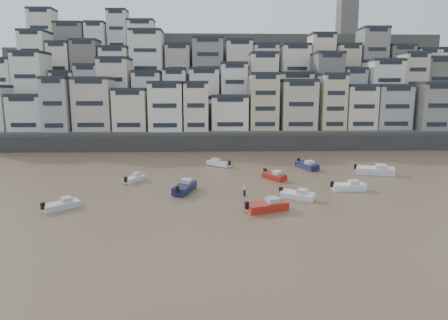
{
  "coord_description": "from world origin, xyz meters",
  "views": [
    {
      "loc": [
        6.51,
        -24.66,
        13.71
      ],
      "look_at": [
        8.52,
        30.0,
        4.0
      ],
      "focal_mm": 32.0,
      "sensor_mm": 36.0,
      "label": 1
    }
  ],
  "objects_px": {
    "boat_c": "(185,186)",
    "boat_f": "(134,178)",
    "boat_a": "(267,205)",
    "boat_b": "(297,194)",
    "boat_d": "(349,186)",
    "boat_i": "(307,164)",
    "boat_e": "(274,175)",
    "boat_g": "(375,169)",
    "boat_j": "(61,204)",
    "boat_h": "(219,162)",
    "person_pink": "(244,190)"
  },
  "relations": [
    {
      "from": "boat_d",
      "to": "boat_i",
      "type": "height_order",
      "value": "boat_i"
    },
    {
      "from": "boat_c",
      "to": "boat_h",
      "type": "height_order",
      "value": "boat_c"
    },
    {
      "from": "boat_e",
      "to": "boat_h",
      "type": "xyz_separation_m",
      "value": [
        -8.29,
        10.99,
        0.04
      ]
    },
    {
      "from": "boat_j",
      "to": "boat_c",
      "type": "bearing_deg",
      "value": -14.43
    },
    {
      "from": "boat_a",
      "to": "boat_b",
      "type": "bearing_deg",
      "value": 23.55
    },
    {
      "from": "boat_b",
      "to": "boat_d",
      "type": "height_order",
      "value": "boat_d"
    },
    {
      "from": "boat_a",
      "to": "boat_e",
      "type": "bearing_deg",
      "value": 55.16
    },
    {
      "from": "boat_h",
      "to": "boat_j",
      "type": "relative_size",
      "value": 1.16
    },
    {
      "from": "boat_f",
      "to": "boat_b",
      "type": "bearing_deg",
      "value": -89.54
    },
    {
      "from": "boat_i",
      "to": "boat_j",
      "type": "bearing_deg",
      "value": -75.97
    },
    {
      "from": "boat_i",
      "to": "boat_j",
      "type": "distance_m",
      "value": 40.98
    },
    {
      "from": "boat_j",
      "to": "boat_e",
      "type": "bearing_deg",
      "value": -14.59
    },
    {
      "from": "boat_d",
      "to": "boat_c",
      "type": "bearing_deg",
      "value": 178.22
    },
    {
      "from": "boat_b",
      "to": "boat_i",
      "type": "bearing_deg",
      "value": 107.04
    },
    {
      "from": "boat_a",
      "to": "person_pink",
      "type": "height_order",
      "value": "person_pink"
    },
    {
      "from": "boat_d",
      "to": "boat_j",
      "type": "xyz_separation_m",
      "value": [
        -36.29,
        -7.4,
        -0.07
      ]
    },
    {
      "from": "boat_e",
      "to": "boat_i",
      "type": "distance_m",
      "value": 10.69
    },
    {
      "from": "boat_f",
      "to": "boat_h",
      "type": "height_order",
      "value": "boat_h"
    },
    {
      "from": "boat_c",
      "to": "boat_h",
      "type": "bearing_deg",
      "value": -0.71
    },
    {
      "from": "boat_a",
      "to": "boat_d",
      "type": "height_order",
      "value": "boat_a"
    },
    {
      "from": "boat_i",
      "to": "boat_f",
      "type": "bearing_deg",
      "value": -92.11
    },
    {
      "from": "boat_e",
      "to": "boat_g",
      "type": "relative_size",
      "value": 0.75
    },
    {
      "from": "boat_g",
      "to": "boat_j",
      "type": "relative_size",
      "value": 1.45
    },
    {
      "from": "boat_g",
      "to": "boat_h",
      "type": "distance_m",
      "value": 26.55
    },
    {
      "from": "boat_g",
      "to": "boat_j",
      "type": "distance_m",
      "value": 47.47
    },
    {
      "from": "boat_a",
      "to": "boat_j",
      "type": "relative_size",
      "value": 1.23
    },
    {
      "from": "person_pink",
      "to": "boat_a",
      "type": "bearing_deg",
      "value": -73.2
    },
    {
      "from": "person_pink",
      "to": "boat_b",
      "type": "bearing_deg",
      "value": -15.31
    },
    {
      "from": "boat_f",
      "to": "person_pink",
      "type": "relative_size",
      "value": 2.54
    },
    {
      "from": "boat_e",
      "to": "boat_a",
      "type": "bearing_deg",
      "value": -42.1
    },
    {
      "from": "boat_g",
      "to": "boat_c",
      "type": "bearing_deg",
      "value": -144.28
    },
    {
      "from": "boat_b",
      "to": "boat_j",
      "type": "distance_m",
      "value": 28.44
    },
    {
      "from": "boat_c",
      "to": "boat_i",
      "type": "distance_m",
      "value": 25.41
    },
    {
      "from": "boat_f",
      "to": "person_pink",
      "type": "height_order",
      "value": "person_pink"
    },
    {
      "from": "boat_a",
      "to": "boat_e",
      "type": "height_order",
      "value": "boat_a"
    },
    {
      "from": "boat_b",
      "to": "boat_j",
      "type": "xyz_separation_m",
      "value": [
        -28.26,
        -3.21,
        -0.04
      ]
    },
    {
      "from": "boat_f",
      "to": "boat_d",
      "type": "bearing_deg",
      "value": -76.1
    },
    {
      "from": "boat_d",
      "to": "boat_j",
      "type": "relative_size",
      "value": 1.12
    },
    {
      "from": "boat_c",
      "to": "boat_h",
      "type": "xyz_separation_m",
      "value": [
        5.07,
        18.11,
        -0.13
      ]
    },
    {
      "from": "boat_c",
      "to": "boat_d",
      "type": "height_order",
      "value": "boat_c"
    },
    {
      "from": "boat_j",
      "to": "person_pink",
      "type": "height_order",
      "value": "person_pink"
    },
    {
      "from": "boat_a",
      "to": "boat_b",
      "type": "distance_m",
      "value": 6.62
    },
    {
      "from": "boat_d",
      "to": "boat_j",
      "type": "distance_m",
      "value": 37.04
    },
    {
      "from": "boat_b",
      "to": "person_pink",
      "type": "bearing_deg",
      "value": -161.34
    },
    {
      "from": "boat_c",
      "to": "boat_f",
      "type": "distance_m",
      "value": 10.13
    },
    {
      "from": "boat_a",
      "to": "boat_h",
      "type": "distance_m",
      "value": 27.58
    },
    {
      "from": "boat_a",
      "to": "boat_b",
      "type": "relative_size",
      "value": 1.16
    },
    {
      "from": "boat_g",
      "to": "person_pink",
      "type": "distance_m",
      "value": 25.67
    },
    {
      "from": "boat_c",
      "to": "person_pink",
      "type": "bearing_deg",
      "value": -92.29
    },
    {
      "from": "boat_f",
      "to": "boat_e",
      "type": "bearing_deg",
      "value": -62.11
    }
  ]
}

